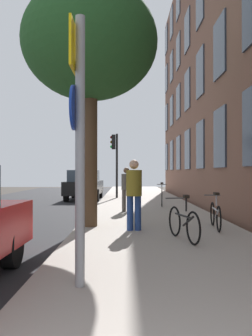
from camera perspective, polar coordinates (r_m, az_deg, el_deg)
The scene contains 13 objects.
ground_plane at distance 15.81m, azimuth -9.71°, elevation -6.19°, with size 41.80×41.80×0.00m, color #332D28.
road_asphalt at distance 16.30m, azimuth -17.05°, elevation -5.99°, with size 7.00×38.00×0.01m, color #232326.
sidewalk at distance 15.60m, azimuth 3.14°, elevation -6.06°, with size 4.20×38.00×0.12m, color #9E9389.
building_facade at distance 16.20m, azimuth 12.87°, elevation 17.65°, with size 0.56×27.00×13.18m.
sign_post at distance 4.47m, azimuth -7.56°, elevation 6.31°, with size 0.16×0.60×3.35m.
traffic_light at distance 19.52m, azimuth -1.67°, elevation 2.28°, with size 0.43×0.24×3.51m.
tree_near at distance 9.90m, azimuth -5.69°, elevation 19.16°, with size 3.55×3.55×6.32m.
bicycle_0 at distance 7.50m, azimuth 9.32°, elevation -8.63°, with size 0.53×1.61×0.94m.
bicycle_1 at distance 9.16m, azimuth 14.27°, elevation -7.25°, with size 0.42×1.66×0.91m.
bicycle_2 at distance 14.98m, azimuth 5.89°, elevation -4.57°, with size 0.42×1.77×0.98m.
pedestrian_0 at distance 8.60m, azimuth 1.40°, elevation -3.55°, with size 0.54×0.54×1.71m.
pedestrian_1 at distance 12.73m, azimuth 0.17°, elevation -2.95°, with size 0.46×0.46×1.57m.
car_1 at distance 19.74m, azimuth -6.58°, elevation -2.65°, with size 1.83×4.17×1.62m.
Camera 1 is at (0.28, -0.50, 1.53)m, focal length 38.02 mm.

